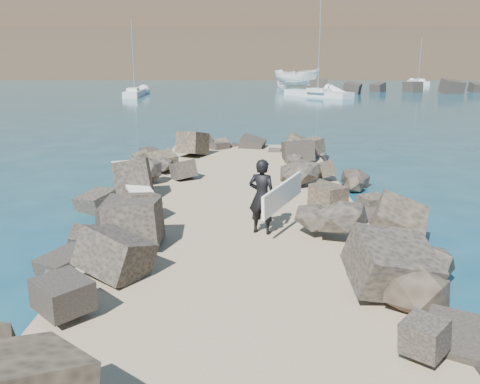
{
  "coord_description": "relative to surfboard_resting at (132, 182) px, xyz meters",
  "views": [
    {
      "loc": [
        0.15,
        -12.3,
        4.37
      ],
      "look_at": [
        0.0,
        -1.0,
        1.5
      ],
      "focal_mm": 40.0,
      "sensor_mm": 36.0,
      "label": 1
    }
  ],
  "objects": [
    {
      "name": "riprap_right",
      "position": [
        5.89,
        -3.36,
        -0.54
      ],
      "size": [
        2.6,
        22.0,
        1.0
      ],
      "primitive_type": "cube",
      "color": "black",
      "rests_on": "ground"
    },
    {
      "name": "sailboat_a",
      "position": [
        -9.57,
        46.79,
        -0.69
      ],
      "size": [
        1.91,
        7.2,
        8.6
      ],
      "color": "silver",
      "rests_on": "ground"
    },
    {
      "name": "jetty",
      "position": [
        2.99,
        -3.86,
        -0.74
      ],
      "size": [
        6.0,
        26.0,
        0.6
      ],
      "primitive_type": "cube",
      "color": "#8C7759",
      "rests_on": "ground"
    },
    {
      "name": "sailboat_f",
      "position": [
        34.79,
        91.21,
        -0.69
      ],
      "size": [
        2.19,
        5.72,
        6.89
      ],
      "color": "silver",
      "rests_on": "ground"
    },
    {
      "name": "surfer_with_board",
      "position": [
        3.53,
        -2.96,
        0.39
      ],
      "size": [
        1.29,
        1.86,
        1.65
      ],
      "color": "black",
      "rests_on": "jetty"
    },
    {
      "name": "sailboat_c",
      "position": [
        11.01,
        46.27,
        -0.69
      ],
      "size": [
        7.15,
        7.94,
        10.41
      ],
      "color": "silver",
      "rests_on": "ground"
    },
    {
      "name": "riprap_left",
      "position": [
        0.09,
        -3.36,
        -0.54
      ],
      "size": [
        2.6,
        22.0,
        1.0
      ],
      "primitive_type": "cube",
      "color": "black",
      "rests_on": "ground"
    },
    {
      "name": "surfboard_resting",
      "position": [
        0.0,
        0.0,
        0.0
      ],
      "size": [
        1.58,
        2.36,
        0.08
      ],
      "primitive_type": "cube",
      "rotation": [
        0.0,
        0.0,
        0.47
      ],
      "color": "beige",
      "rests_on": "riprap_left"
    },
    {
      "name": "headland",
      "position": [
        12.99,
        158.14,
        14.96
      ],
      "size": [
        360.0,
        140.0,
        32.0
      ],
      "primitive_type": "cube",
      "color": "#2D4919",
      "rests_on": "ground"
    },
    {
      "name": "boat_imported",
      "position": [
        10.37,
        65.58,
        0.3
      ],
      "size": [
        7.4,
        5.38,
        2.69
      ],
      "primitive_type": "imported",
      "rotation": [
        0.0,
        0.0,
        1.12
      ],
      "color": "white",
      "rests_on": "ground"
    },
    {
      "name": "sailboat_d",
      "position": [
        30.2,
        72.22,
        -0.69
      ],
      "size": [
        1.8,
        5.93,
        7.17
      ],
      "color": "silver",
      "rests_on": "ground"
    },
    {
      "name": "ground",
      "position": [
        2.99,
        -1.86,
        -1.04
      ],
      "size": [
        800.0,
        800.0,
        0.0
      ],
      "primitive_type": "plane",
      "color": "#0F384C",
      "rests_on": "ground"
    }
  ]
}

